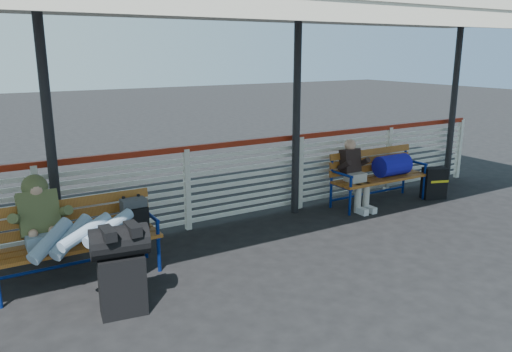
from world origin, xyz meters
TOP-DOWN VIEW (x-y plane):
  - ground at (0.00, 0.00)m, footprint 60.00×60.00m
  - fence at (0.00, 1.90)m, footprint 12.08×0.08m
  - canopy at (-0.00, 0.87)m, footprint 12.60×3.60m
  - luggage_stack at (-1.52, -0.01)m, footprint 0.59×0.39m
  - bench_left at (-1.57, 1.03)m, footprint 1.80×0.56m
  - bench_right at (3.44, 1.42)m, footprint 1.80×0.56m
  - traveler_man at (-1.87, 0.68)m, footprint 0.93×1.64m
  - companion_person at (2.75, 1.41)m, footprint 0.32×0.66m
  - suitcase_side at (4.35, 1.11)m, footprint 0.45×0.36m

SIDE VIEW (x-z plane):
  - ground at x=0.00m, z-range 0.00..0.00m
  - suitcase_side at x=4.35m, z-range 0.00..0.56m
  - luggage_stack at x=-1.52m, z-range 0.04..0.96m
  - bench_left at x=-1.57m, z-range 0.12..1.04m
  - companion_person at x=2.75m, z-range 0.02..1.17m
  - bench_right at x=3.44m, z-range 0.14..1.06m
  - fence at x=0.00m, z-range 0.04..1.28m
  - traveler_man at x=-1.87m, z-range 0.35..1.12m
  - canopy at x=0.00m, z-range 1.46..4.62m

